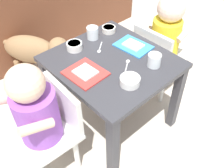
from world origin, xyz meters
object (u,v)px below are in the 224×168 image
object	(u,v)px
dining_table	(112,73)
seated_child_right	(165,35)
spoon_by_right_tray	(127,64)
cereal_bowl_left_side	(130,81)
food_tray_left	(85,73)
seated_child_left	(39,112)
spoon_by_left_tray	(100,49)
cereal_bowl_right_side	(74,46)
water_cup_right	(154,61)
dog	(35,50)
water_cup_left	(93,33)
veggie_bowl_far	(109,29)
food_tray_right	(133,46)

from	to	relation	value
dining_table	seated_child_right	bearing A→B (deg)	0.43
spoon_by_right_tray	seated_child_right	bearing A→B (deg)	11.29
dining_table	cereal_bowl_left_side	bearing A→B (deg)	-108.68
food_tray_left	cereal_bowl_left_side	distance (m)	0.22
seated_child_left	seated_child_right	world-z (taller)	seated_child_left
food_tray_left	spoon_by_left_tray	world-z (taller)	food_tray_left
cereal_bowl_left_side	cereal_bowl_right_side	size ratio (longest dim) A/B	1.09
food_tray_left	water_cup_right	size ratio (longest dim) A/B	2.87
cereal_bowl_right_side	spoon_by_left_tray	distance (m)	0.13
dog	spoon_by_left_tray	size ratio (longest dim) A/B	5.24
dining_table	spoon_by_right_tray	xyz separation A→B (m)	(0.03, -0.08, 0.08)
dining_table	water_cup_left	bearing A→B (deg)	74.64
seated_child_right	cereal_bowl_right_side	size ratio (longest dim) A/B	8.03
water_cup_left	dog	bearing A→B (deg)	109.82
water_cup_right	seated_child_right	bearing A→B (deg)	28.65
cereal_bowl_right_side	veggie_bowl_far	size ratio (longest dim) A/B	1.06
food_tray_right	water_cup_right	xyz separation A→B (m)	(-0.04, -0.18, 0.02)
food_tray_left	cereal_bowl_right_side	bearing A→B (deg)	66.47
water_cup_left	spoon_by_right_tray	distance (m)	0.30
seated_child_right	spoon_by_right_tray	size ratio (longest dim) A/B	7.58
seated_child_right	spoon_by_right_tray	distance (m)	0.42
cereal_bowl_left_side	spoon_by_left_tray	world-z (taller)	cereal_bowl_left_side
cereal_bowl_right_side	dog	bearing A→B (deg)	92.54
seated_child_right	seated_child_left	bearing A→B (deg)	-179.36
veggie_bowl_far	water_cup_right	bearing A→B (deg)	-97.85
food_tray_left	water_cup_left	world-z (taller)	water_cup_left
seated_child_right	cereal_bowl_left_side	bearing A→B (deg)	-159.51
spoon_by_left_tray	water_cup_right	bearing A→B (deg)	-70.27
seated_child_left	water_cup_left	size ratio (longest dim) A/B	10.15
veggie_bowl_far	spoon_by_right_tray	distance (m)	0.32
dining_table	water_cup_left	xyz separation A→B (m)	(0.06, 0.22, 0.11)
seated_child_left	spoon_by_right_tray	world-z (taller)	seated_child_left
water_cup_left	spoon_by_left_tray	distance (m)	0.12
dining_table	dog	size ratio (longest dim) A/B	1.30
spoon_by_left_tray	water_cup_left	bearing A→B (deg)	68.36
water_cup_right	spoon_by_left_tray	xyz separation A→B (m)	(-0.10, 0.28, -0.02)
water_cup_left	veggie_bowl_far	size ratio (longest dim) A/B	0.84
seated_child_right	cereal_bowl_right_side	world-z (taller)	seated_child_right
spoon_by_left_tray	food_tray_right	bearing A→B (deg)	-36.07
seated_child_left	food_tray_right	distance (m)	0.60
food_tray_right	cereal_bowl_left_side	bearing A→B (deg)	-139.68
water_cup_left	veggie_bowl_far	xyz separation A→B (m)	(0.11, -0.01, -0.01)
food_tray_left	seated_child_left	bearing A→B (deg)	-176.92
food_tray_right	water_cup_left	bearing A→B (deg)	115.71
veggie_bowl_far	spoon_by_left_tray	bearing A→B (deg)	-147.78
spoon_by_left_tray	spoon_by_right_tray	world-z (taller)	same
water_cup_right	spoon_by_left_tray	world-z (taller)	water_cup_right
dog	spoon_by_right_tray	world-z (taller)	spoon_by_right_tray
food_tray_right	cereal_bowl_left_side	size ratio (longest dim) A/B	2.13
dining_table	food_tray_left	world-z (taller)	food_tray_left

